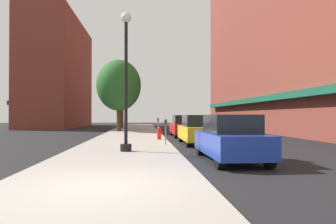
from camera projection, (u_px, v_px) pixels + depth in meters
ground_plane at (181, 135)px, 24.66m from camera, size 90.00×90.00×0.00m
sidewalk_slab at (133, 134)px, 25.33m from camera, size 4.80×50.00×0.12m
building_right_brick at (285, 8)px, 29.71m from camera, size 6.80×40.00×24.70m
building_far_background at (59, 75)px, 42.44m from camera, size 6.80×18.00×14.95m
lamppost at (126, 78)px, 12.67m from camera, size 0.48×0.48×5.90m
fire_hydrant at (159, 133)px, 18.92m from camera, size 0.33×0.26×0.79m
parking_meter_near at (158, 124)px, 23.19m from camera, size 0.14×0.09×1.31m
parking_meter_far at (166, 129)px, 15.32m from camera, size 0.14×0.09×1.31m
tree_near at (119, 85)px, 28.67m from camera, size 4.25×4.25×6.86m
tree_mid at (122, 88)px, 35.38m from camera, size 3.72×3.72×6.89m
car_blue at (230, 138)px, 10.68m from camera, size 1.80×4.30×1.66m
car_yellow at (198, 130)px, 16.98m from camera, size 1.80×4.30×1.66m
car_red at (184, 126)px, 22.94m from camera, size 1.80×4.30×1.66m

